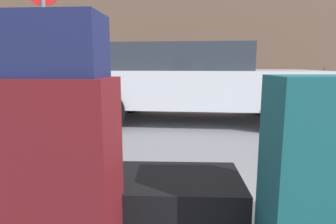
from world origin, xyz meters
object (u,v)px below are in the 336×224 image
(suitcase_black_rear_right, at_px, (176,203))
(parked_car, at_px, (191,81))
(bollard_kerb_mid, at_px, (277,89))
(suitcase_teal_rear_left, at_px, (321,184))
(duffel_bag_navy_topmost_pile, at_px, (53,46))
(bicycle_leaning, at_px, (311,85))
(suitcase_maroon_front_right, at_px, (62,178))
(bollard_kerb_near, at_px, (231,89))
(bollard_kerb_far, at_px, (331,88))
(no_parking_sign, at_px, (45,35))

(suitcase_black_rear_right, height_order, parked_car, parked_car)
(bollard_kerb_mid, bearing_deg, suitcase_teal_rear_left, -112.22)
(parked_car, bearing_deg, duffel_bag_navy_topmost_pile, -102.43)
(bicycle_leaning, bearing_deg, duffel_bag_navy_topmost_pile, -123.11)
(suitcase_maroon_front_right, xyz_separation_m, duffel_bag_navy_topmost_pile, (0.00, 0.00, 0.44))
(suitcase_maroon_front_right, relative_size, duffel_bag_navy_topmost_pile, 2.16)
(bollard_kerb_near, bearing_deg, duffel_bag_navy_topmost_pile, -108.92)
(duffel_bag_navy_topmost_pile, bearing_deg, suitcase_maroon_front_right, 0.00)
(duffel_bag_navy_topmost_pile, height_order, bollard_kerb_far, duffel_bag_navy_topmost_pile)
(parked_car, relative_size, no_parking_sign, 1.88)
(suitcase_teal_rear_left, relative_size, parked_car, 0.15)
(suitcase_maroon_front_right, height_order, bicycle_leaning, suitcase_maroon_front_right)
(bicycle_leaning, relative_size, bollard_kerb_mid, 2.47)
(suitcase_teal_rear_left, height_order, duffel_bag_navy_topmost_pile, duffel_bag_navy_topmost_pile)
(bollard_kerb_far, xyz_separation_m, no_parking_sign, (-6.87, -3.83, 1.13))
(suitcase_teal_rear_left, height_order, bollard_kerb_near, suitcase_teal_rear_left)
(suitcase_teal_rear_left, xyz_separation_m, bollard_kerb_near, (1.67, 7.43, -0.33))
(suitcase_black_rear_right, bearing_deg, suitcase_maroon_front_right, -146.43)
(bollard_kerb_near, bearing_deg, suitcase_teal_rear_left, -102.68)
(duffel_bag_navy_topmost_pile, distance_m, bollard_kerb_far, 9.23)
(suitcase_maroon_front_right, distance_m, duffel_bag_navy_topmost_pile, 0.44)
(bicycle_leaning, xyz_separation_m, bollard_kerb_far, (-0.02, -1.19, -0.02))
(suitcase_teal_rear_left, distance_m, bollard_kerb_far, 8.80)
(parked_car, relative_size, bollard_kerb_mid, 6.35)
(no_parking_sign, bearing_deg, bollard_kerb_near, 44.89)
(duffel_bag_navy_topmost_pile, relative_size, bollard_kerb_far, 0.44)
(suitcase_maroon_front_right, height_order, parked_car, parked_car)
(suitcase_teal_rear_left, xyz_separation_m, bollard_kerb_mid, (3.04, 7.43, -0.33))
(suitcase_black_rear_right, distance_m, bollard_kerb_mid, 7.92)
(suitcase_maroon_front_right, relative_size, bicycle_leaning, 0.39)
(duffel_bag_navy_topmost_pile, distance_m, bollard_kerb_near, 7.80)
(parked_car, distance_m, bollard_kerb_far, 5.47)
(duffel_bag_navy_topmost_pile, relative_size, bollard_kerb_near, 0.44)
(bollard_kerb_near, distance_m, bollard_kerb_mid, 1.36)
(suitcase_teal_rear_left, bearing_deg, bollard_kerb_far, 60.66)
(suitcase_black_rear_right, relative_size, bicycle_leaning, 0.32)
(parked_car, bearing_deg, no_parking_sign, -159.26)
(bicycle_leaning, height_order, bollard_kerb_far, bicycle_leaning)
(suitcase_maroon_front_right, relative_size, suitcase_teal_rear_left, 0.99)
(duffel_bag_navy_topmost_pile, bearing_deg, suitcase_teal_rear_left, -0.15)
(suitcase_teal_rear_left, bearing_deg, duffel_bag_navy_topmost_pile, 176.71)
(duffel_bag_navy_topmost_pile, distance_m, parked_car, 4.49)
(suitcase_teal_rear_left, bearing_deg, bicycle_leaning, 64.26)
(no_parking_sign, bearing_deg, parked_car, 20.74)
(suitcase_teal_rear_left, distance_m, bicycle_leaning, 9.83)
(suitcase_black_rear_right, bearing_deg, suitcase_teal_rear_left, -31.23)
(suitcase_maroon_front_right, relative_size, bollard_kerb_mid, 0.95)
(suitcase_maroon_front_right, relative_size, parked_car, 0.15)
(bollard_kerb_far, bearing_deg, no_parking_sign, -150.85)
(suitcase_black_rear_right, relative_size, bollard_kerb_far, 0.78)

